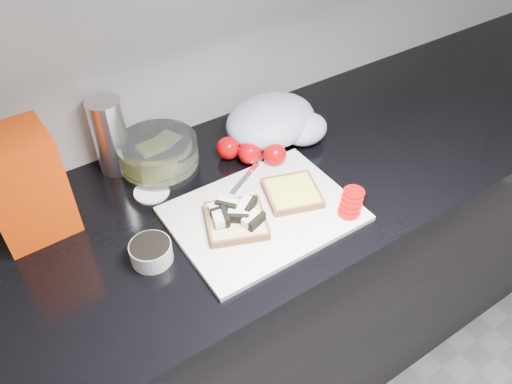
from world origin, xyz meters
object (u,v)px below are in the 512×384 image
at_px(cutting_board, 263,214).
at_px(bread_bag, 24,185).
at_px(steel_canister, 110,136).
at_px(glass_bowl, 159,155).

height_order(cutting_board, bread_bag, bread_bag).
relative_size(bread_bag, steel_canister, 1.22).
bearing_deg(glass_bowl, cutting_board, -67.50).
bearing_deg(bread_bag, glass_bowl, 5.08).
xyz_separation_m(cutting_board, glass_bowl, (-0.12, 0.29, 0.03)).
bearing_deg(bread_bag, cutting_board, -31.98).
height_order(bread_bag, steel_canister, bread_bag).
bearing_deg(glass_bowl, bread_bag, -173.01).
height_order(cutting_board, glass_bowl, glass_bowl).
bearing_deg(cutting_board, steel_canister, 121.15).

